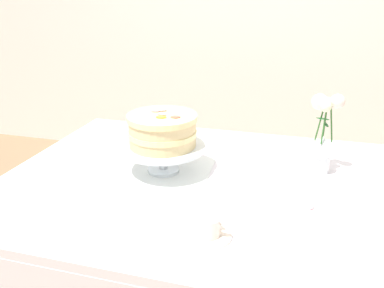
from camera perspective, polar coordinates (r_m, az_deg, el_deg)
dining_table at (r=1.32m, az=2.64°, el=-9.35°), size 1.40×1.00×0.74m
linen_napkin at (r=1.36m, az=-4.20°, el=-4.04°), size 0.33×0.33×0.00m
cake_stand at (r=1.32m, az=-4.30°, el=-0.85°), size 0.29×0.29×0.10m
layer_cake at (r=1.30m, az=-4.38°, el=2.08°), size 0.23×0.23×0.11m
flower_vase at (r=1.37m, az=18.76°, el=1.34°), size 0.11×0.09×0.28m
teacup at (r=1.01m, az=2.38°, el=-12.39°), size 0.12×0.12×0.06m
loose_petal_1 at (r=1.19m, az=17.04°, el=-8.81°), size 0.03×0.04×0.01m
loose_petal_2 at (r=1.52m, az=-6.02°, el=-1.13°), size 0.04×0.04×0.01m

